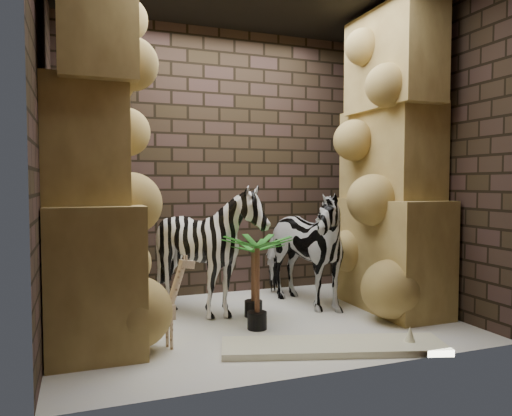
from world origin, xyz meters
name	(u,v)px	position (x,y,z in m)	size (l,w,h in m)	color
floor	(258,322)	(0.00, 0.00, 0.00)	(3.50, 3.50, 0.00)	#E9E5C6
wall_back	(220,162)	(0.00, 1.25, 1.50)	(3.50, 3.50, 0.00)	black
wall_front	(326,146)	(0.00, -1.25, 1.50)	(3.50, 3.50, 0.00)	black
wall_left	(44,152)	(-1.75, 0.00, 1.50)	(3.00, 3.00, 0.00)	black
wall_right	(419,160)	(1.75, 0.00, 1.50)	(3.00, 3.00, 0.00)	black
rock_pillar_left	(92,153)	(-1.40, 0.00, 1.50)	(0.68, 1.30, 3.00)	tan
rock_pillar_right	(392,159)	(1.42, 0.00, 1.50)	(0.58, 1.25, 3.00)	tan
zebra_right	(298,239)	(0.59, 0.40, 0.69)	(0.63, 1.17, 1.39)	white
zebra_left	(208,257)	(-0.37, 0.36, 0.57)	(1.01, 1.25, 1.13)	white
giraffe_toy	(158,303)	(-0.96, -0.43, 0.36)	(0.37, 0.12, 0.72)	beige
palm_front	(253,278)	(0.03, 0.19, 0.36)	(0.36, 0.36, 0.73)	#236C1D
palm_back	(257,282)	(-0.08, -0.19, 0.41)	(0.36, 0.36, 0.82)	#236C1D
surfboard	(333,346)	(0.29, -0.86, 0.03)	(1.69, 0.41, 0.05)	#FFFCCF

